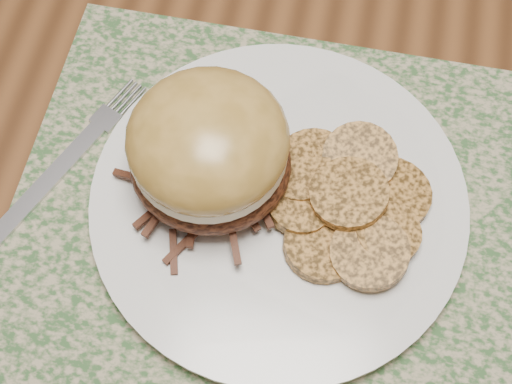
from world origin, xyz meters
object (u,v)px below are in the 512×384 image
(dining_table, at_px, (260,156))
(dinner_plate, at_px, (279,202))
(pork_sandwich, at_px, (209,150))
(fork, at_px, (70,158))

(dining_table, relative_size, dinner_plate, 5.77)
(dinner_plate, relative_size, pork_sandwich, 2.10)
(fork, bearing_deg, pork_sandwich, 22.57)
(pork_sandwich, xyz_separation_m, fork, (-0.11, 0.00, -0.06))
(dinner_plate, bearing_deg, fork, 176.93)
(pork_sandwich, relative_size, fork, 0.77)
(fork, bearing_deg, dinner_plate, 20.87)
(dining_table, xyz_separation_m, fork, (-0.13, -0.08, 0.09))
(dining_table, height_order, fork, fork)
(dinner_plate, height_order, pork_sandwich, pork_sandwich)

